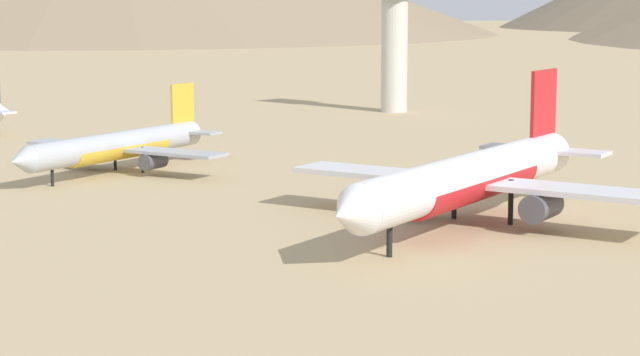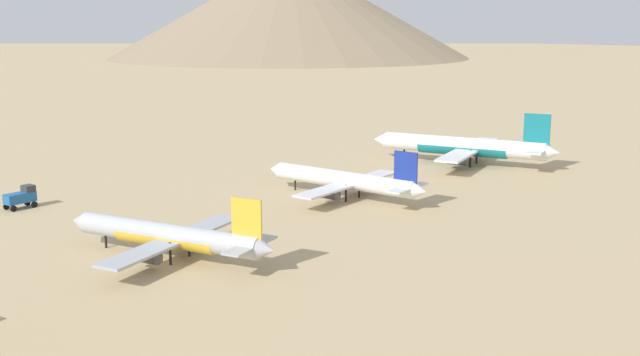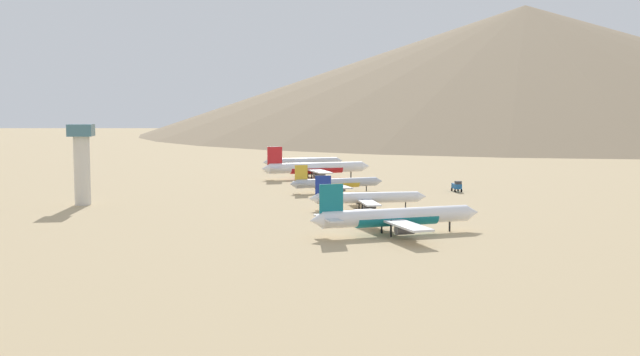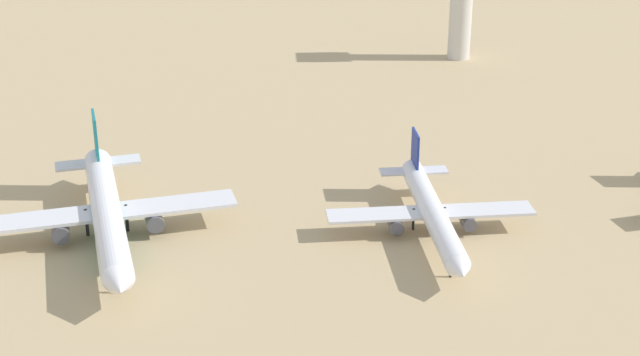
% 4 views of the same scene
% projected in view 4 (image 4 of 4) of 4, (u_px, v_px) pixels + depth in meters
% --- Properties ---
extents(parked_jet_0, '(42.91, 35.19, 12.47)m').
position_uv_depth(parked_jet_0, '(107.00, 212.00, 126.73)').
color(parked_jet_0, white).
rests_on(parked_jet_0, ground).
extents(parked_jet_1, '(34.97, 28.37, 10.09)m').
position_uv_depth(parked_jet_1, '(432.00, 212.00, 128.63)').
color(parked_jet_1, white).
rests_on(parked_jet_1, ground).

